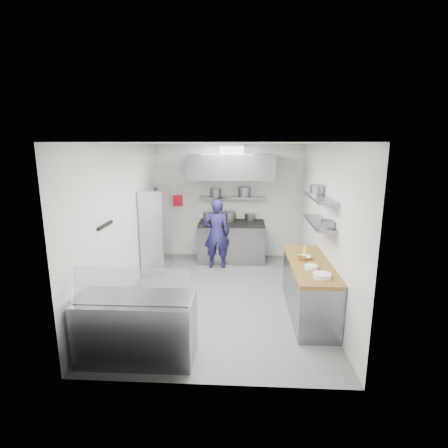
# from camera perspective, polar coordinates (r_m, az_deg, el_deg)

# --- Properties ---
(floor) EXTENTS (5.00, 5.00, 0.00)m
(floor) POSITION_cam_1_polar(r_m,az_deg,el_deg) (6.70, -0.29, -11.63)
(floor) COLOR #5F5F62
(floor) RESTS_ON ground
(ceiling) EXTENTS (5.00, 5.00, 0.00)m
(ceiling) POSITION_cam_1_polar(r_m,az_deg,el_deg) (6.10, -0.32, 13.05)
(ceiling) COLOR silver
(ceiling) RESTS_ON wall_back
(wall_back) EXTENTS (3.60, 2.80, 0.02)m
(wall_back) POSITION_cam_1_polar(r_m,az_deg,el_deg) (8.71, 0.69, 3.73)
(wall_back) COLOR white
(wall_back) RESTS_ON floor
(wall_front) EXTENTS (3.60, 2.80, 0.02)m
(wall_front) POSITION_cam_1_polar(r_m,az_deg,el_deg) (3.86, -2.57, -8.02)
(wall_front) COLOR white
(wall_front) RESTS_ON floor
(wall_left) EXTENTS (2.80, 5.00, 0.02)m
(wall_left) POSITION_cam_1_polar(r_m,az_deg,el_deg) (6.61, -16.07, 0.31)
(wall_left) COLOR white
(wall_left) RESTS_ON floor
(wall_right) EXTENTS (2.80, 5.00, 0.02)m
(wall_right) POSITION_cam_1_polar(r_m,az_deg,el_deg) (6.41, 15.98, -0.08)
(wall_right) COLOR white
(wall_right) RESTS_ON floor
(gas_range) EXTENTS (1.60, 0.80, 0.90)m
(gas_range) POSITION_cam_1_polar(r_m,az_deg,el_deg) (8.52, 1.23, -3.03)
(gas_range) COLOR gray
(gas_range) RESTS_ON floor
(cooktop) EXTENTS (1.57, 0.78, 0.06)m
(cooktop) POSITION_cam_1_polar(r_m,az_deg,el_deg) (8.40, 1.25, 0.13)
(cooktop) COLOR black
(cooktop) RESTS_ON gas_range
(stock_pot_left) EXTENTS (0.27, 0.27, 0.20)m
(stock_pot_left) POSITION_cam_1_polar(r_m,az_deg,el_deg) (8.60, -2.56, 1.29)
(stock_pot_left) COLOR slate
(stock_pot_left) RESTS_ON cooktop
(stock_pot_mid) EXTENTS (0.38, 0.38, 0.24)m
(stock_pot_mid) POSITION_cam_1_polar(r_m,az_deg,el_deg) (8.46, 0.68, 1.25)
(stock_pot_mid) COLOR slate
(stock_pot_mid) RESTS_ON cooktop
(stock_pot_right) EXTENTS (0.29, 0.29, 0.16)m
(stock_pot_right) POSITION_cam_1_polar(r_m,az_deg,el_deg) (8.68, 4.29, 1.25)
(stock_pot_right) COLOR slate
(stock_pot_right) RESTS_ON cooktop
(over_range_shelf) EXTENTS (1.60, 0.30, 0.04)m
(over_range_shelf) POSITION_cam_1_polar(r_m,az_deg,el_deg) (8.53, 1.32, 4.35)
(over_range_shelf) COLOR gray
(over_range_shelf) RESTS_ON wall_back
(shelf_pot_a) EXTENTS (0.29, 0.29, 0.18)m
(shelf_pot_a) POSITION_cam_1_polar(r_m,az_deg,el_deg) (8.66, -1.36, 5.21)
(shelf_pot_a) COLOR slate
(shelf_pot_a) RESTS_ON over_range_shelf
(shelf_pot_b) EXTENTS (0.31, 0.31, 0.22)m
(shelf_pot_b) POSITION_cam_1_polar(r_m,az_deg,el_deg) (8.63, 3.34, 5.30)
(shelf_pot_b) COLOR slate
(shelf_pot_b) RESTS_ON over_range_shelf
(extractor_hood) EXTENTS (1.90, 1.15, 0.55)m
(extractor_hood) POSITION_cam_1_polar(r_m,az_deg,el_deg) (8.04, 1.25, 9.42)
(extractor_hood) COLOR gray
(extractor_hood) RESTS_ON wall_back
(hood_duct) EXTENTS (0.55, 0.55, 0.24)m
(hood_duct) POSITION_cam_1_polar(r_m,az_deg,el_deg) (8.25, 1.32, 12.15)
(hood_duct) COLOR slate
(hood_duct) RESTS_ON extractor_hood
(red_firebox) EXTENTS (0.22, 0.10, 0.26)m
(red_firebox) POSITION_cam_1_polar(r_m,az_deg,el_deg) (8.79, -7.51, 3.84)
(red_firebox) COLOR red
(red_firebox) RESTS_ON wall_back
(chef) EXTENTS (0.59, 0.39, 1.60)m
(chef) POSITION_cam_1_polar(r_m,az_deg,el_deg) (7.93, -1.21, -1.60)
(chef) COLOR #1D1A4E
(chef) RESTS_ON floor
(wire_rack) EXTENTS (0.50, 0.90, 1.85)m
(wire_rack) POSITION_cam_1_polar(r_m,az_deg,el_deg) (7.83, -10.98, -1.10)
(wire_rack) COLOR silver
(wire_rack) RESTS_ON floor
(rack_bin_a) EXTENTS (0.15, 0.19, 0.17)m
(rack_bin_a) POSITION_cam_1_polar(r_m,az_deg,el_deg) (7.64, -11.35, -2.42)
(rack_bin_a) COLOR white
(rack_bin_a) RESTS_ON wire_rack
(rack_bin_b) EXTENTS (0.14, 0.17, 0.16)m
(rack_bin_b) POSITION_cam_1_polar(r_m,az_deg,el_deg) (7.80, -11.00, 1.68)
(rack_bin_b) COLOR yellow
(rack_bin_b) RESTS_ON wire_rack
(rack_jar) EXTENTS (0.10, 0.10, 0.18)m
(rack_jar) POSITION_cam_1_polar(r_m,az_deg,el_deg) (7.60, -11.00, 5.21)
(rack_jar) COLOR black
(rack_jar) RESTS_ON wire_rack
(knife_strip) EXTENTS (0.04, 0.55, 0.05)m
(knife_strip) POSITION_cam_1_polar(r_m,az_deg,el_deg) (5.75, -18.82, -0.17)
(knife_strip) COLOR black
(knife_strip) RESTS_ON wall_left
(prep_counter_base) EXTENTS (0.62, 2.00, 0.84)m
(prep_counter_base) POSITION_cam_1_polar(r_m,az_deg,el_deg) (6.08, 13.65, -10.36)
(prep_counter_base) COLOR gray
(prep_counter_base) RESTS_ON floor
(prep_counter_top) EXTENTS (0.65, 2.04, 0.06)m
(prep_counter_top) POSITION_cam_1_polar(r_m,az_deg,el_deg) (5.92, 13.88, -6.35)
(prep_counter_top) COLOR brown
(prep_counter_top) RESTS_ON prep_counter_base
(plate_stack_a) EXTENTS (0.26, 0.26, 0.06)m
(plate_stack_a) POSITION_cam_1_polar(r_m,az_deg,el_deg) (5.29, 15.72, -8.07)
(plate_stack_a) COLOR white
(plate_stack_a) RESTS_ON prep_counter_top
(plate_stack_b) EXTENTS (0.20, 0.20, 0.06)m
(plate_stack_b) POSITION_cam_1_polar(r_m,az_deg,el_deg) (5.60, 14.04, -6.82)
(plate_stack_b) COLOR white
(plate_stack_b) RESTS_ON prep_counter_top
(copper_pan) EXTENTS (0.15, 0.15, 0.06)m
(copper_pan) POSITION_cam_1_polar(r_m,az_deg,el_deg) (5.97, 12.60, -5.49)
(copper_pan) COLOR #C27736
(copper_pan) RESTS_ON prep_counter_top
(squeeze_bottle) EXTENTS (0.06, 0.06, 0.18)m
(squeeze_bottle) POSITION_cam_1_polar(r_m,az_deg,el_deg) (6.16, 13.07, -4.37)
(squeeze_bottle) COLOR yellow
(squeeze_bottle) RESTS_ON prep_counter_top
(mixing_bowl) EXTENTS (0.22, 0.22, 0.05)m
(mixing_bowl) POSITION_cam_1_polar(r_m,az_deg,el_deg) (6.05, 13.01, -5.31)
(mixing_bowl) COLOR white
(mixing_bowl) RESTS_ON prep_counter_top
(wall_shelf_lower) EXTENTS (0.30, 1.30, 0.04)m
(wall_shelf_lower) POSITION_cam_1_polar(r_m,az_deg,el_deg) (6.07, 15.17, 0.23)
(wall_shelf_lower) COLOR gray
(wall_shelf_lower) RESTS_ON wall_right
(wall_shelf_upper) EXTENTS (0.30, 1.30, 0.04)m
(wall_shelf_upper) POSITION_cam_1_polar(r_m,az_deg,el_deg) (5.99, 15.41, 4.16)
(wall_shelf_upper) COLOR gray
(wall_shelf_upper) RESTS_ON wall_right
(shelf_pot_c) EXTENTS (0.24, 0.24, 0.10)m
(shelf_pot_c) POSITION_cam_1_polar(r_m,az_deg,el_deg) (5.69, 16.80, 0.05)
(shelf_pot_c) COLOR slate
(shelf_pot_c) RESTS_ON wall_shelf_lower
(shelf_pot_d) EXTENTS (0.28, 0.28, 0.14)m
(shelf_pot_d) POSITION_cam_1_polar(r_m,az_deg,el_deg) (6.46, 15.11, 5.58)
(shelf_pot_d) COLOR slate
(shelf_pot_d) RESTS_ON wall_shelf_upper
(display_case) EXTENTS (1.50, 0.70, 0.85)m
(display_case) POSITION_cam_1_polar(r_m,az_deg,el_deg) (4.91, -14.01, -16.16)
(display_case) COLOR gray
(display_case) RESTS_ON floor
(display_glass) EXTENTS (1.47, 0.19, 0.42)m
(display_glass) POSITION_cam_1_polar(r_m,az_deg,el_deg) (4.53, -14.89, -9.71)
(display_glass) COLOR silver
(display_glass) RESTS_ON display_case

